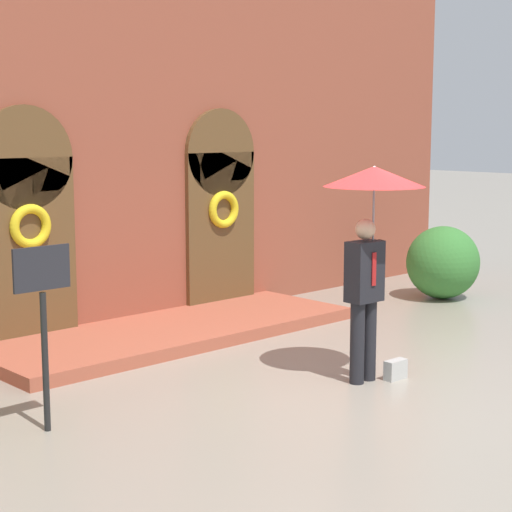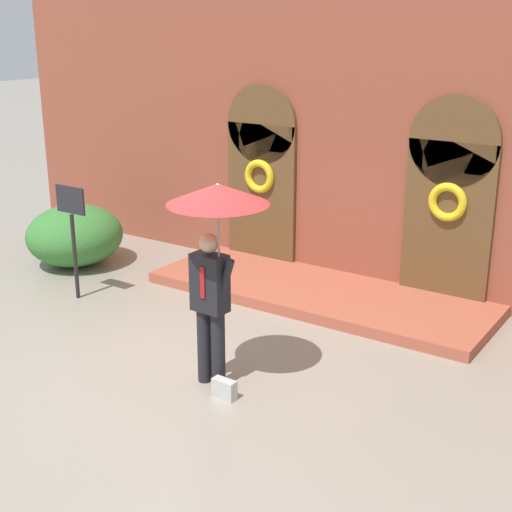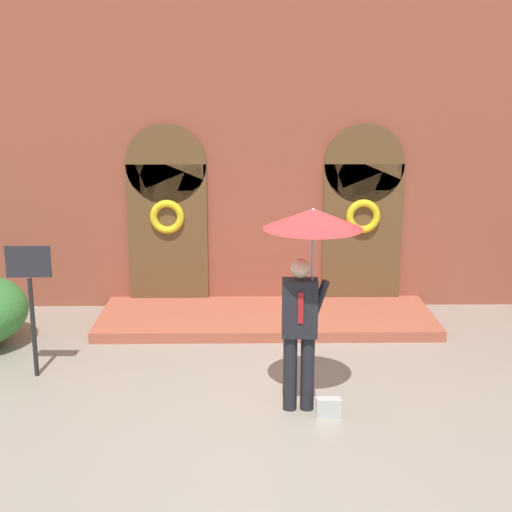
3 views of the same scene
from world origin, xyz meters
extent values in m
plane|color=gray|center=(0.00, 0.00, 0.00)|extent=(80.00, 80.00, 0.00)
cube|color=brown|center=(0.00, 4.20, 2.80)|extent=(14.00, 0.50, 5.60)
cube|color=brown|center=(-1.60, 3.91, 1.20)|extent=(1.30, 0.08, 2.40)
cylinder|color=brown|center=(-1.60, 3.91, 2.40)|extent=(1.30, 0.08, 1.30)
cube|color=brown|center=(1.60, 3.91, 1.20)|extent=(1.30, 0.08, 2.40)
cylinder|color=brown|center=(1.60, 3.91, 2.40)|extent=(1.30, 0.08, 1.30)
torus|color=yellow|center=(-1.60, 3.84, 1.55)|extent=(0.56, 0.12, 0.56)
torus|color=yellow|center=(1.60, 3.84, 1.55)|extent=(0.56, 0.12, 0.56)
cube|color=#AA523A|center=(0.00, 3.05, 0.08)|extent=(5.20, 1.80, 0.16)
cylinder|color=black|center=(0.19, 0.03, 0.45)|extent=(0.16, 0.16, 0.90)
cylinder|color=black|center=(0.39, 0.03, 0.45)|extent=(0.16, 0.16, 0.90)
cube|color=black|center=(0.29, 0.03, 1.23)|extent=(0.41, 0.26, 0.66)
cube|color=#A51919|center=(0.29, -0.10, 1.27)|extent=(0.06, 0.01, 0.36)
sphere|color=tan|center=(0.29, 0.03, 1.69)|extent=(0.22, 0.22, 0.22)
cylinder|color=black|center=(0.51, 0.03, 1.33)|extent=(0.22, 0.09, 0.46)
cylinder|color=gray|center=(0.42, 0.03, 1.65)|extent=(0.02, 0.02, 0.98)
cone|color=red|center=(0.42, 0.03, 2.25)|extent=(1.10, 1.10, 0.22)
cone|color=white|center=(0.42, 0.03, 2.27)|extent=(0.61, 0.61, 0.20)
cube|color=#B7B7B2|center=(0.62, -0.17, 0.11)|extent=(0.28, 0.13, 0.22)
cylinder|color=black|center=(-3.03, 1.04, 0.65)|extent=(0.06, 0.06, 1.30)
cube|color=#232328|center=(-3.03, 1.04, 1.52)|extent=(0.56, 0.03, 0.40)
ellipsoid|color=#387A33|center=(4.83, 2.12, 0.59)|extent=(1.21, 1.17, 1.19)
camera|label=1|loc=(-6.82, -5.78, 2.78)|focal=60.00mm
camera|label=2|loc=(4.83, -5.79, 3.95)|focal=50.00mm
camera|label=3|loc=(-0.31, -7.57, 3.72)|focal=50.00mm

